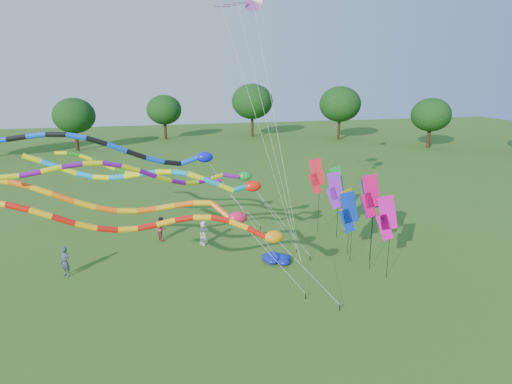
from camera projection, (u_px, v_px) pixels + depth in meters
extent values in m
plane|color=#245516|center=(279.00, 309.00, 19.95)|extent=(160.00, 160.00, 0.00)
cylinder|color=#382314|center=(427.00, 139.00, 62.96)|extent=(0.50, 0.50, 3.11)
ellipsoid|color=#103B11|center=(430.00, 111.00, 61.89)|extent=(6.56, 6.56, 5.57)
cylinder|color=#382314|center=(339.00, 131.00, 74.14)|extent=(0.50, 0.50, 2.49)
ellipsoid|color=#103B11|center=(340.00, 112.00, 73.29)|extent=(5.26, 5.26, 4.47)
cylinder|color=#382314|center=(253.00, 132.00, 72.50)|extent=(0.50, 0.50, 2.44)
ellipsoid|color=#103B11|center=(253.00, 113.00, 71.66)|extent=(5.15, 5.15, 4.37)
cylinder|color=#382314|center=(165.00, 130.00, 73.32)|extent=(0.50, 0.50, 3.06)
ellipsoid|color=#103B11|center=(164.00, 106.00, 72.27)|extent=(6.46, 6.46, 5.49)
cylinder|color=#382314|center=(74.00, 137.00, 63.78)|extent=(0.50, 0.50, 3.33)
ellipsoid|color=#103B11|center=(70.00, 107.00, 62.63)|extent=(7.02, 7.02, 5.97)
cylinder|color=black|center=(340.00, 307.00, 19.79)|extent=(0.05, 0.05, 0.30)
cylinder|color=silver|center=(308.00, 272.00, 19.10)|extent=(0.02, 0.02, 4.71)
ellipsoid|color=orange|center=(274.00, 237.00, 18.45)|extent=(0.87, 0.56, 0.56)
cylinder|color=red|center=(257.00, 233.00, 18.40)|extent=(0.25, 0.25, 0.88)
cylinder|color=#FFAB0D|center=(238.00, 225.00, 18.40)|extent=(0.25, 0.25, 0.84)
cylinder|color=red|center=(220.00, 219.00, 18.38)|extent=(0.25, 0.25, 0.80)
cylinder|color=#FFAB0D|center=(202.00, 217.00, 18.36)|extent=(0.25, 0.25, 0.77)
cylinder|color=red|center=(184.00, 219.00, 18.30)|extent=(0.25, 0.25, 0.78)
cylinder|color=#FFAB0D|center=(166.00, 223.00, 18.20)|extent=(0.25, 0.25, 0.79)
cylinder|color=red|center=(147.00, 227.00, 18.03)|extent=(0.25, 0.25, 0.79)
cylinder|color=#FFAB0D|center=(128.00, 229.00, 17.80)|extent=(0.25, 0.25, 0.79)
cylinder|color=red|center=(108.00, 229.00, 17.50)|extent=(0.25, 0.25, 0.82)
cylinder|color=#FFAB0D|center=(86.00, 226.00, 17.16)|extent=(0.25, 0.25, 0.85)
cylinder|color=red|center=(64.00, 220.00, 16.81)|extent=(0.25, 0.25, 0.87)
cylinder|color=#FFAB0D|center=(41.00, 213.00, 16.50)|extent=(0.25, 0.25, 0.85)
cylinder|color=red|center=(18.00, 207.00, 16.25)|extent=(0.25, 0.25, 0.81)
cylinder|color=black|center=(306.00, 296.00, 20.81)|extent=(0.05, 0.05, 0.30)
cylinder|color=silver|center=(272.00, 257.00, 20.19)|extent=(0.02, 0.02, 5.13)
ellipsoid|color=#DB1842|center=(237.00, 218.00, 19.61)|extent=(0.92, 0.59, 0.59)
cylinder|color=#FF5C0D|center=(220.00, 210.00, 19.75)|extent=(0.27, 0.27, 1.15)
cylinder|color=#F0AC0C|center=(202.00, 203.00, 19.91)|extent=(0.27, 0.27, 0.85)
cylinder|color=#FF5C0D|center=(184.00, 204.00, 19.88)|extent=(0.27, 0.27, 0.86)
cylinder|color=#F0AC0C|center=(166.00, 207.00, 19.80)|extent=(0.27, 0.27, 0.86)
cylinder|color=#FF5C0D|center=(147.00, 210.00, 19.65)|extent=(0.27, 0.27, 0.86)
cylinder|color=#F0AC0C|center=(127.00, 211.00, 19.45)|extent=(0.27, 0.27, 0.87)
cylinder|color=#FF5C0D|center=(107.00, 209.00, 19.19)|extent=(0.27, 0.27, 0.90)
cylinder|color=#F0AC0C|center=(85.00, 205.00, 18.90)|extent=(0.27, 0.27, 0.93)
cylinder|color=#FF5C0D|center=(64.00, 198.00, 18.62)|extent=(0.27, 0.27, 0.94)
cylinder|color=#F0AC0C|center=(42.00, 191.00, 18.38)|extent=(0.27, 0.27, 0.92)
cylinder|color=#FF5C0D|center=(20.00, 184.00, 18.23)|extent=(0.27, 0.27, 0.88)
cylinder|color=black|center=(297.00, 250.00, 26.25)|extent=(0.05, 0.05, 0.30)
cylinder|color=silver|center=(273.00, 215.00, 24.62)|extent=(0.02, 0.02, 6.20)
ellipsoid|color=#198E26|center=(245.00, 176.00, 23.03)|extent=(0.78, 0.50, 0.50)
cylinder|color=#6B0C87|center=(231.00, 176.00, 22.82)|extent=(0.22, 0.22, 0.92)
cylinder|color=#D7D20B|center=(216.00, 177.00, 22.55)|extent=(0.22, 0.22, 0.81)
cylinder|color=#6B0C87|center=(204.00, 181.00, 22.04)|extent=(0.22, 0.22, 0.81)
cylinder|color=#D7D20B|center=(191.00, 183.00, 21.47)|extent=(0.22, 0.22, 0.82)
cylinder|color=#6B0C87|center=(178.00, 182.00, 20.87)|extent=(0.22, 0.22, 0.85)
cylinder|color=#D7D20B|center=(163.00, 179.00, 20.24)|extent=(0.22, 0.22, 0.88)
cylinder|color=#6B0C87|center=(148.00, 173.00, 19.64)|extent=(0.22, 0.22, 0.88)
cylinder|color=#D7D20B|center=(130.00, 168.00, 19.08)|extent=(0.22, 0.22, 0.85)
cylinder|color=#6B0C87|center=(112.00, 164.00, 18.61)|extent=(0.22, 0.22, 0.81)
cylinder|color=#D7D20B|center=(92.00, 163.00, 18.22)|extent=(0.22, 0.22, 0.79)
cylinder|color=#6B0C87|center=(72.00, 165.00, 17.92)|extent=(0.22, 0.22, 0.80)
cylinder|color=#D7D20B|center=(52.00, 169.00, 17.69)|extent=(0.22, 0.22, 0.82)
cylinder|color=#6B0C87|center=(30.00, 174.00, 17.48)|extent=(0.22, 0.22, 0.82)
cylinder|color=#D7D20B|center=(8.00, 177.00, 17.25)|extent=(0.22, 0.22, 0.81)
cylinder|color=black|center=(278.00, 261.00, 24.72)|extent=(0.05, 0.05, 0.30)
cylinder|color=silver|center=(243.00, 211.00, 23.37)|extent=(0.02, 0.02, 7.39)
ellipsoid|color=#0D16C0|center=(205.00, 157.00, 22.05)|extent=(0.86, 0.56, 0.56)
cylinder|color=blue|center=(190.00, 161.00, 21.92)|extent=(0.25, 0.25, 0.92)
cylinder|color=black|center=(173.00, 163.00, 21.65)|extent=(0.25, 0.25, 0.90)
cylinder|color=blue|center=(155.00, 160.00, 21.20)|extent=(0.25, 0.25, 0.93)
cylinder|color=black|center=(136.00, 154.00, 20.75)|extent=(0.25, 0.25, 0.96)
cylinder|color=blue|center=(117.00, 148.00, 20.34)|extent=(0.25, 0.25, 0.95)
cylinder|color=black|center=(97.00, 141.00, 19.99)|extent=(0.25, 0.25, 0.92)
cylinder|color=blue|center=(76.00, 136.00, 19.74)|extent=(0.25, 0.25, 0.89)
cylinder|color=black|center=(56.00, 135.00, 19.58)|extent=(0.25, 0.25, 0.88)
cylinder|color=blue|center=(36.00, 135.00, 19.51)|extent=(0.25, 0.25, 0.89)
cylinder|color=black|center=(17.00, 138.00, 19.50)|extent=(0.25, 0.25, 0.90)
cylinder|color=black|center=(310.00, 258.00, 25.12)|extent=(0.05, 0.05, 0.30)
cylinder|color=silver|center=(283.00, 222.00, 24.16)|extent=(0.02, 0.02, 5.63)
ellipsoid|color=red|center=(253.00, 186.00, 23.22)|extent=(0.95, 0.61, 0.61)
cylinder|color=#0C9DD9|center=(240.00, 188.00, 22.90)|extent=(0.28, 0.28, 0.89)
cylinder|color=#F6EB0C|center=(226.00, 188.00, 22.46)|extent=(0.28, 0.28, 0.88)
cylinder|color=#0C9DD9|center=(211.00, 182.00, 22.13)|extent=(0.28, 0.28, 0.87)
cylinder|color=#F6EB0C|center=(195.00, 176.00, 21.88)|extent=(0.28, 0.28, 0.83)
cylinder|color=#0C9DD9|center=(180.00, 173.00, 21.72)|extent=(0.28, 0.28, 0.80)
cylinder|color=#F6EB0C|center=(164.00, 172.00, 21.67)|extent=(0.28, 0.28, 0.80)
cylinder|color=#0C9DD9|center=(148.00, 173.00, 21.68)|extent=(0.28, 0.28, 0.82)
cylinder|color=#F6EB0C|center=(132.00, 175.00, 21.73)|extent=(0.28, 0.28, 0.82)
cylinder|color=#0C9DD9|center=(117.00, 177.00, 21.78)|extent=(0.28, 0.28, 0.81)
cylinder|color=#F6EB0C|center=(101.00, 177.00, 21.78)|extent=(0.28, 0.28, 0.80)
cylinder|color=#0C9DD9|center=(85.00, 175.00, 21.70)|extent=(0.28, 0.28, 0.82)
cylinder|color=#F6EB0C|center=(68.00, 171.00, 21.53)|extent=(0.28, 0.28, 0.85)
cylinder|color=#0C9DD9|center=(51.00, 165.00, 21.27)|extent=(0.28, 0.28, 0.87)
cylinder|color=#F6EB0C|center=(32.00, 159.00, 20.95)|extent=(0.28, 0.28, 0.86)
cylinder|color=black|center=(261.00, 228.00, 30.17)|extent=(0.05, 0.05, 0.30)
cylinder|color=silver|center=(239.00, 204.00, 29.66)|extent=(0.02, 0.02, 4.50)
ellipsoid|color=#8A0C8B|center=(216.00, 181.00, 29.17)|extent=(0.89, 0.57, 0.57)
cylinder|color=#1F8812|center=(205.00, 179.00, 28.83)|extent=(0.26, 0.26, 1.02)
cylinder|color=yellow|center=(194.00, 175.00, 28.48)|extent=(0.26, 0.26, 0.78)
cylinder|color=#1F8812|center=(183.00, 172.00, 28.50)|extent=(0.26, 0.26, 0.75)
cylinder|color=yellow|center=(172.00, 171.00, 28.61)|extent=(0.26, 0.26, 0.75)
cylinder|color=#1F8812|center=(162.00, 172.00, 28.79)|extent=(0.26, 0.26, 0.77)
cylinder|color=yellow|center=(151.00, 173.00, 28.98)|extent=(0.26, 0.26, 0.77)
cylinder|color=#1F8812|center=(141.00, 174.00, 29.16)|extent=(0.26, 0.26, 0.75)
cylinder|color=yellow|center=(131.00, 173.00, 29.27)|extent=(0.26, 0.26, 0.75)
cylinder|color=#1F8812|center=(120.00, 171.00, 29.29)|extent=(0.26, 0.26, 0.77)
cylinder|color=yellow|center=(109.00, 167.00, 29.22)|extent=(0.26, 0.26, 0.81)
cylinder|color=#1F8812|center=(98.00, 162.00, 29.06)|extent=(0.26, 0.26, 0.82)
cylinder|color=yellow|center=(86.00, 158.00, 28.84)|extent=(0.26, 0.26, 0.81)
cylinder|color=#1F8812|center=(73.00, 154.00, 28.60)|extent=(0.26, 0.26, 0.78)
cylinder|color=yellow|center=(61.00, 153.00, 28.36)|extent=(0.26, 0.26, 0.76)
cylinder|color=black|center=(301.00, 265.00, 24.23)|extent=(0.04, 0.04, 0.30)
cylinder|color=silver|center=(267.00, 124.00, 21.76)|extent=(0.01, 0.01, 16.22)
cylinder|color=black|center=(301.00, 265.00, 24.23)|extent=(0.04, 0.04, 0.30)
cylinder|color=silver|center=(230.00, 34.00, 20.60)|extent=(0.01, 0.01, 25.55)
cylinder|color=black|center=(301.00, 265.00, 24.23)|extent=(0.04, 0.04, 0.30)
cylinder|color=silver|center=(277.00, 131.00, 24.37)|extent=(0.01, 0.01, 15.27)
cone|color=purple|center=(253.00, 0.00, 24.54)|extent=(1.65, 1.65, 1.36)
cube|color=purple|center=(241.00, 3.00, 24.42)|extent=(0.90, 0.12, 0.04)
cube|color=purple|center=(231.00, 5.00, 24.32)|extent=(0.90, 0.12, 0.04)
cube|color=purple|center=(222.00, 7.00, 24.22)|extent=(0.90, 0.12, 0.04)
cylinder|color=black|center=(338.00, 203.00, 28.73)|extent=(0.02, 0.02, 4.43)
cube|color=green|center=(337.00, 180.00, 28.23)|extent=(1.16, 0.20, 1.93)
cube|color=green|center=(335.00, 192.00, 28.42)|extent=(1.01, 0.18, 1.51)
cylinder|color=black|center=(319.00, 198.00, 29.19)|extent=(0.02, 0.02, 4.87)
cube|color=red|center=(317.00, 172.00, 28.71)|extent=(1.14, 0.38, 1.93)
cube|color=red|center=(315.00, 183.00, 28.92)|extent=(0.99, 0.34, 1.51)
cylinder|color=black|center=(389.00, 240.00, 22.54)|extent=(0.02, 0.02, 4.25)
cube|color=#E20C9A|center=(387.00, 213.00, 22.17)|extent=(1.10, 0.51, 1.93)
cube|color=#E20C9A|center=(385.00, 227.00, 22.39)|extent=(0.96, 0.46, 1.51)
cylinder|color=black|center=(373.00, 226.00, 23.41)|extent=(0.02, 0.02, 5.16)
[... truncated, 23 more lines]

